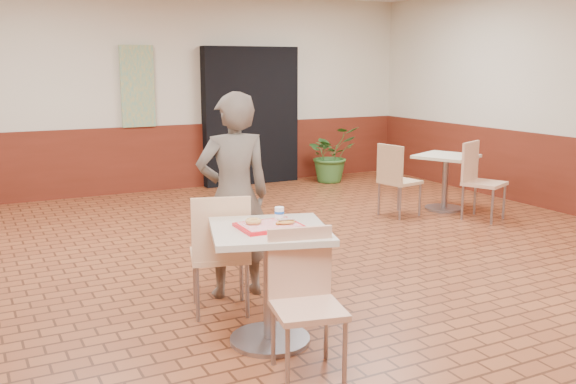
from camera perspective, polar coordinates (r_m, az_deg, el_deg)
name	(u,v)px	position (r m, az deg, el deg)	size (l,w,h in m)	color
room_shell	(354,114)	(5.54, 5.87, 6.89)	(8.01, 10.01, 3.01)	brown
wainscot_band	(352,228)	(5.70, 5.67, -3.18)	(8.00, 10.00, 1.00)	#571D10
corridor_doorway	(251,116)	(10.43, -3.33, 6.75)	(1.60, 0.22, 2.20)	black
promo_poster	(138,86)	(9.87, -13.22, 9.13)	(0.50, 0.03, 1.20)	gray
main_table	(270,266)	(4.44, -1.65, -6.58)	(0.78, 0.78, 0.83)	beige
chair_main_front	(305,294)	(4.07, 1.49, -9.02)	(0.50, 0.50, 0.91)	tan
chair_main_back	(220,248)	(4.96, -6.03, -4.99)	(0.55, 0.55, 0.96)	#E9BB8C
customer	(234,196)	(5.30, -4.84, -0.35)	(0.62, 0.41, 1.71)	#5E5449
serving_tray	(269,226)	(4.36, -1.67, -3.05)	(0.42, 0.33, 0.03)	red
ring_donut	(253,221)	(4.38, -3.09, -2.60)	(0.11, 0.11, 0.04)	tan
long_john_donut	(286,222)	(4.35, -0.22, -2.65)	(0.14, 0.09, 0.04)	gold
paper_cup	(279,213)	(4.50, -0.77, -1.86)	(0.07, 0.07, 0.08)	white
second_table	(446,173)	(8.81, 13.83, 1.67)	(0.70, 0.70, 0.74)	beige
chair_second_left	(396,176)	(8.28, 9.57, 1.39)	(0.50, 0.50, 0.93)	tan
chair_second_front	(479,176)	(8.39, 16.58, 1.35)	(0.59, 0.59, 0.97)	#DFAF86
potted_plant	(331,154)	(10.64, 3.83, 3.37)	(0.83, 0.72, 0.92)	#346629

